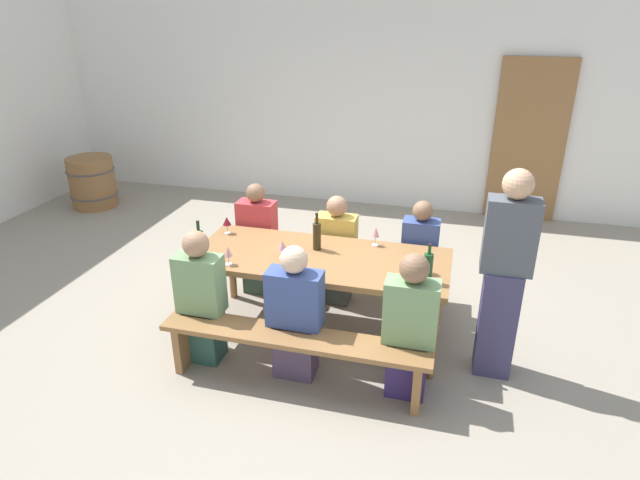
# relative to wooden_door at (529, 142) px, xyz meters

# --- Properties ---
(ground_plane) EXTENTS (24.00, 24.00, 0.00)m
(ground_plane) POSITION_rel_wooden_door_xyz_m (-1.88, -3.40, -1.05)
(ground_plane) COLOR gray
(back_wall) EXTENTS (14.00, 0.20, 3.20)m
(back_wall) POSITION_rel_wooden_door_xyz_m (-1.88, 0.14, 0.55)
(back_wall) COLOR silver
(back_wall) RESTS_ON ground
(wooden_door) EXTENTS (0.90, 0.06, 2.10)m
(wooden_door) POSITION_rel_wooden_door_xyz_m (0.00, 0.00, 0.00)
(wooden_door) COLOR olive
(wooden_door) RESTS_ON ground
(tasting_table) EXTENTS (2.15, 0.90, 0.75)m
(tasting_table) POSITION_rel_wooden_door_xyz_m (-1.88, -3.40, -0.37)
(tasting_table) COLOR olive
(tasting_table) RESTS_ON ground
(bench_near) EXTENTS (2.05, 0.30, 0.45)m
(bench_near) POSITION_rel_wooden_door_xyz_m (-1.88, -4.15, -0.69)
(bench_near) COLOR olive
(bench_near) RESTS_ON ground
(bench_far) EXTENTS (2.05, 0.30, 0.45)m
(bench_far) POSITION_rel_wooden_door_xyz_m (-1.88, -2.65, -0.69)
(bench_far) COLOR olive
(bench_far) RESTS_ON ground
(wine_bottle_0) EXTENTS (0.07, 0.07, 0.33)m
(wine_bottle_0) POSITION_rel_wooden_door_xyz_m (-1.94, -3.27, -0.17)
(wine_bottle_0) COLOR #332814
(wine_bottle_0) RESTS_ON tasting_table
(wine_bottle_1) EXTENTS (0.07, 0.07, 0.33)m
(wine_bottle_1) POSITION_rel_wooden_door_xyz_m (-2.83, -3.69, -0.17)
(wine_bottle_1) COLOR #143319
(wine_bottle_1) RESTS_ON tasting_table
(wine_bottle_2) EXTENTS (0.07, 0.07, 0.31)m
(wine_bottle_2) POSITION_rel_wooden_door_xyz_m (-0.98, -3.62, -0.18)
(wine_bottle_2) COLOR #194723
(wine_bottle_2) RESTS_ON tasting_table
(wine_glass_0) EXTENTS (0.08, 0.08, 0.16)m
(wine_glass_0) POSITION_rel_wooden_door_xyz_m (-2.83, -3.15, -0.18)
(wine_glass_0) COLOR silver
(wine_glass_0) RESTS_ON tasting_table
(wine_glass_1) EXTENTS (0.06, 0.06, 0.17)m
(wine_glass_1) POSITION_rel_wooden_door_xyz_m (-1.47, -3.06, -0.18)
(wine_glass_1) COLOR silver
(wine_glass_1) RESTS_ON tasting_table
(wine_glass_2) EXTENTS (0.08, 0.08, 0.16)m
(wine_glass_2) POSITION_rel_wooden_door_xyz_m (-2.17, -3.52, -0.18)
(wine_glass_2) COLOR silver
(wine_glass_2) RESTS_ON tasting_table
(wine_glass_3) EXTENTS (0.08, 0.08, 0.18)m
(wine_glass_3) POSITION_rel_wooden_door_xyz_m (-0.98, -3.49, -0.17)
(wine_glass_3) COLOR silver
(wine_glass_3) RESTS_ON tasting_table
(wine_glass_4) EXTENTS (0.07, 0.07, 0.16)m
(wine_glass_4) POSITION_rel_wooden_door_xyz_m (-2.56, -3.74, -0.19)
(wine_glass_4) COLOR silver
(wine_glass_4) RESTS_ON tasting_table
(seated_guest_near_0) EXTENTS (0.37, 0.24, 1.13)m
(seated_guest_near_0) POSITION_rel_wooden_door_xyz_m (-2.69, -4.00, -0.51)
(seated_guest_near_0) COLOR #274D43
(seated_guest_near_0) RESTS_ON ground
(seated_guest_near_1) EXTENTS (0.42, 0.24, 1.10)m
(seated_guest_near_1) POSITION_rel_wooden_door_xyz_m (-1.92, -4.00, -0.53)
(seated_guest_near_1) COLOR #4D3D55
(seated_guest_near_1) RESTS_ON ground
(seated_guest_near_2) EXTENTS (0.38, 0.24, 1.15)m
(seated_guest_near_2) POSITION_rel_wooden_door_xyz_m (-1.05, -4.00, -0.50)
(seated_guest_near_2) COLOR navy
(seated_guest_near_2) RESTS_ON ground
(seated_guest_far_0) EXTENTS (0.37, 0.24, 1.13)m
(seated_guest_far_0) POSITION_rel_wooden_door_xyz_m (-2.68, -2.80, -0.52)
(seated_guest_far_0) COLOR #334C3B
(seated_guest_far_0) RESTS_ON ground
(seated_guest_far_1) EXTENTS (0.38, 0.24, 1.08)m
(seated_guest_far_1) POSITION_rel_wooden_door_xyz_m (-1.88, -2.80, -0.54)
(seated_guest_far_1) COLOR #404541
(seated_guest_far_1) RESTS_ON ground
(seated_guest_far_2) EXTENTS (0.33, 0.24, 1.11)m
(seated_guest_far_2) POSITION_rel_wooden_door_xyz_m (-1.10, -2.80, -0.52)
(seated_guest_far_2) COLOR #532F34
(seated_guest_far_2) RESTS_ON ground
(standing_host) EXTENTS (0.37, 0.24, 1.67)m
(standing_host) POSITION_rel_wooden_door_xyz_m (-0.42, -3.56, -0.23)
(standing_host) COLOR #3E3960
(standing_host) RESTS_ON ground
(wine_barrel) EXTENTS (0.66, 0.66, 0.71)m
(wine_barrel) POSITION_rel_wooden_door_xyz_m (-5.87, -1.07, -0.69)
(wine_barrel) COLOR olive
(wine_barrel) RESTS_ON ground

